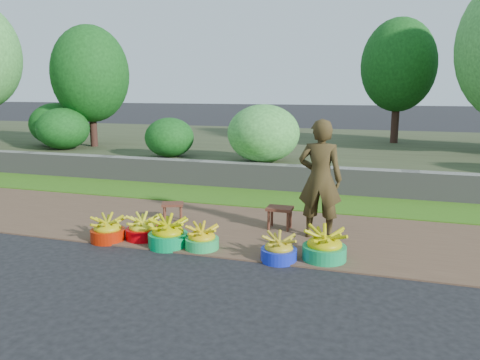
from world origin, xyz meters
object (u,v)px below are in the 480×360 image
(basin_a, at_px, (108,230))
(basin_e, at_px, (279,249))
(vendor_woman, at_px, (320,179))
(stool_left, at_px, (173,207))
(basin_f, at_px, (324,247))
(stool_right, at_px, (280,211))
(basin_b, at_px, (143,229))
(basin_d, at_px, (202,239))
(basin_c, at_px, (168,234))

(basin_a, bearing_deg, basin_e, -0.74)
(vendor_woman, bearing_deg, stool_left, -3.37)
(basin_f, height_order, stool_right, basin_f)
(basin_a, relative_size, basin_f, 0.88)
(basin_e, bearing_deg, stool_right, 102.48)
(basin_b, distance_m, basin_f, 2.53)
(basin_b, xyz_separation_m, basin_d, (0.94, -0.13, -0.01))
(basin_d, bearing_deg, basin_a, -177.31)
(basin_c, relative_size, stool_left, 1.30)
(basin_d, distance_m, basin_f, 1.59)
(basin_a, relative_size, stool_left, 1.16)
(basin_a, height_order, stool_left, basin_a)
(basin_a, relative_size, basin_b, 1.00)
(basin_c, relative_size, stool_right, 1.39)
(basin_b, xyz_separation_m, basin_c, (0.46, -0.15, 0.02))
(basin_b, distance_m, basin_c, 0.49)
(basin_b, relative_size, basin_c, 0.89)
(basin_c, distance_m, basin_d, 0.48)
(basin_f, distance_m, vendor_woman, 1.12)
(basin_a, distance_m, basin_e, 2.44)
(basin_a, height_order, stool_right, stool_right)
(basin_e, relative_size, vendor_woman, 0.27)
(basin_a, height_order, basin_f, basin_f)
(stool_left, bearing_deg, basin_e, -30.23)
(basin_a, relative_size, basin_d, 1.06)
(stool_left, relative_size, stool_right, 1.08)
(basin_f, bearing_deg, stool_left, 158.71)
(basin_a, distance_m, basin_f, 2.97)
(basin_c, xyz_separation_m, basin_d, (0.48, 0.03, -0.03))
(basin_e, relative_size, basin_f, 0.82)
(stool_left, bearing_deg, stool_right, 3.76)
(basin_c, distance_m, basin_f, 2.07)
(basin_c, xyz_separation_m, basin_f, (2.06, 0.11, 0.00))
(vendor_woman, bearing_deg, stool_right, -20.53)
(stool_right, bearing_deg, basin_f, -53.41)
(basin_c, bearing_deg, vendor_woman, 27.76)
(stool_right, bearing_deg, basin_d, -123.44)
(basin_e, relative_size, stool_right, 1.17)
(basin_a, xyz_separation_m, basin_d, (1.38, 0.06, -0.01))
(basin_d, xyz_separation_m, stool_right, (0.78, 1.17, 0.14))
(stool_left, bearing_deg, basin_b, -90.53)
(stool_right, xyz_separation_m, vendor_woman, (0.61, -0.22, 0.57))
(basin_c, distance_m, stool_left, 1.18)
(stool_left, distance_m, stool_right, 1.71)
(basin_a, xyz_separation_m, basin_f, (2.97, 0.15, 0.02))
(basin_a, distance_m, basin_d, 1.38)
(basin_b, xyz_separation_m, basin_e, (2.00, -0.22, -0.01))
(basin_b, distance_m, stool_right, 2.01)
(stool_right, bearing_deg, stool_left, -176.24)
(basin_d, relative_size, vendor_woman, 0.27)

